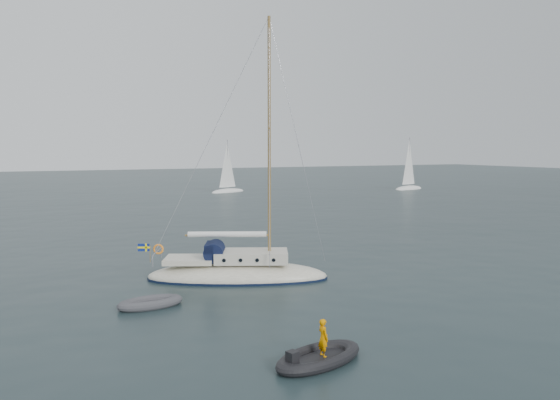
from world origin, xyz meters
name	(u,v)px	position (x,y,z in m)	size (l,w,h in m)	color
ground	(313,279)	(0.00, 0.00, 0.00)	(300.00, 300.00, 0.00)	black
sailboat	(238,259)	(-3.61, 1.49, 1.04)	(9.68, 2.90, 13.79)	white
dinghy	(150,303)	(-8.70, -1.48, 0.18)	(2.82, 1.28, 0.40)	#444348
rib	(319,356)	(-5.19, -9.81, 0.21)	(3.41, 1.55, 1.39)	black
distant_yacht_c	(227,169)	(14.72, 54.02, 3.61)	(6.37, 3.40, 8.44)	white
distant_yacht_b	(409,166)	(43.39, 46.96, 3.82)	(6.74, 3.59, 8.93)	white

